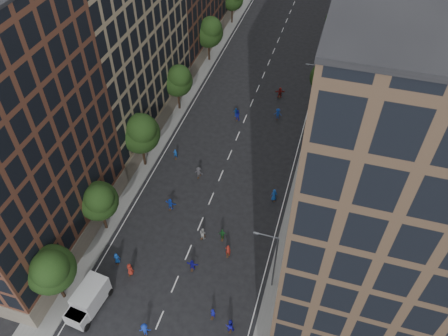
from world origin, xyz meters
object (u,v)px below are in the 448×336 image
object	(u,v)px
skater_0	(117,258)
skater_1	(213,313)
streetlamp_near	(273,259)
streetlamp_far	(317,88)
skater_2	(230,325)
cargo_van	(88,300)

from	to	relation	value
skater_0	skater_1	distance (m)	13.31
streetlamp_near	streetlamp_far	distance (m)	33.00
streetlamp_near	skater_0	distance (m)	18.56
streetlamp_far	skater_2	bearing A→B (deg)	-94.18
streetlamp_far	skater_1	distance (m)	39.06
skater_0	skater_2	xyz separation A→B (m)	(15.02, -4.13, 0.13)
skater_0	skater_1	size ratio (longest dim) A/B	1.04
streetlamp_far	cargo_van	xyz separation A→B (m)	(-18.15, -41.23, -3.66)
cargo_van	streetlamp_near	bearing A→B (deg)	30.59
cargo_van	skater_2	bearing A→B (deg)	13.23
skater_0	skater_2	distance (m)	15.58
streetlamp_far	skater_0	distance (m)	39.74
skater_1	streetlamp_far	bearing A→B (deg)	-87.78
streetlamp_near	cargo_van	size ratio (longest dim) A/B	1.61
skater_2	skater_0	bearing A→B (deg)	-31.30
cargo_van	skater_1	distance (m)	13.46
streetlamp_near	skater_1	bearing A→B (deg)	-132.34
skater_1	skater_2	xyz separation A→B (m)	(2.12, -0.86, 0.16)
streetlamp_near	skater_1	distance (m)	8.62
streetlamp_far	cargo_van	size ratio (longest dim) A/B	1.61
streetlamp_near	cargo_van	bearing A→B (deg)	-155.62
skater_1	cargo_van	bearing A→B (deg)	21.39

